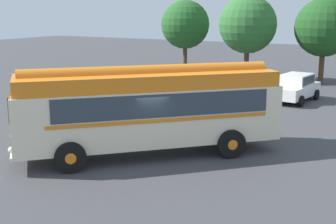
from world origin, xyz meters
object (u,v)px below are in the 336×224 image
(car_mid_left, at_px, (258,84))
(car_mid_right, at_px, (296,88))
(vintage_bus, at_px, (148,107))
(car_near_left, at_px, (211,82))

(car_mid_left, relative_size, car_mid_right, 1.01)
(vintage_bus, distance_m, car_near_left, 13.49)
(car_mid_left, distance_m, car_mid_right, 2.51)
(vintage_bus, relative_size, car_mid_right, 2.05)
(car_mid_left, height_order, car_mid_right, same)
(car_near_left, bearing_deg, vintage_bus, -75.58)
(car_near_left, distance_m, car_mid_right, 5.46)
(car_near_left, bearing_deg, car_mid_right, 5.48)
(vintage_bus, xyz_separation_m, car_mid_left, (-0.40, 13.78, -1.05))
(car_mid_right, bearing_deg, vintage_bus, -98.77)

